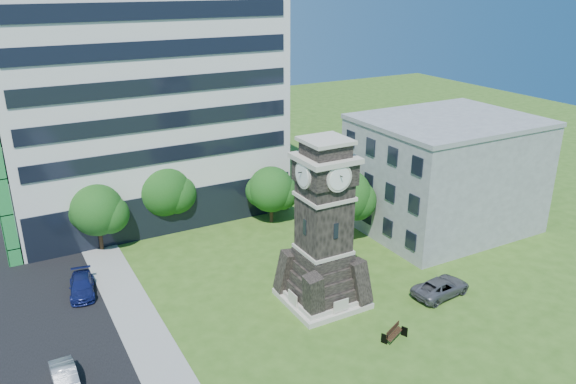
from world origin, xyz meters
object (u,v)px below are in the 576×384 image
clock_tower (323,235)px  car_street_mid (66,379)px  car_east_lot (441,287)px  car_street_north (82,286)px  park_bench (394,333)px

clock_tower → car_street_mid: clock_tower is taller
clock_tower → car_east_lot: clock_tower is taller
car_street_mid → car_east_lot: bearing=-7.2°
car_street_mid → car_east_lot: (25.95, -2.68, 0.03)m
car_street_north → park_bench: bearing=-34.2°
clock_tower → car_street_north: bearing=147.9°
clock_tower → park_bench: bearing=-75.6°
park_bench → clock_tower: bearing=79.9°
clock_tower → park_bench: size_ratio=7.00×
clock_tower → car_street_north: 18.44m
car_street_mid → car_street_north: bearing=74.1°
car_street_mid → park_bench: (19.43, -5.34, -0.14)m
car_east_lot → park_bench: 7.04m
clock_tower → car_street_mid: (-17.82, -0.91, -4.66)m
clock_tower → park_bench: clock_tower is taller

